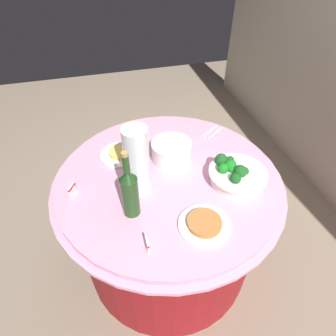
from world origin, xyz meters
The scene contains 11 objects.
ground_plane centered at (0.00, 0.00, 0.00)m, with size 6.00×6.00×0.00m, color gray.
buffet_table centered at (0.00, 0.00, 0.38)m, with size 1.16×1.16×0.74m.
broccoli_bowl centered at (0.12, 0.31, 0.78)m, with size 0.28×0.28×0.11m.
plate_stack centered at (-0.12, 0.05, 0.79)m, with size 0.21×0.21×0.10m.
wine_bottle centered at (0.18, -0.21, 0.87)m, with size 0.07×0.07×0.34m.
decorative_fruit_vase centered at (0.05, -0.15, 0.89)m, with size 0.11×0.11×0.34m.
serving_tongs centered at (-0.29, 0.35, 0.74)m, with size 0.13×0.16×0.01m.
food_plate_noodles centered at (-0.22, -0.20, 0.75)m, with size 0.22×0.22×0.03m.
food_plate_peanuts centered at (0.33, 0.07, 0.75)m, with size 0.22×0.22×0.03m.
label_placard_front centered at (0.01, -0.46, 0.77)m, with size 0.05×0.03×0.05m.
label_placard_mid centered at (0.38, -0.18, 0.77)m, with size 0.05×0.01×0.05m.
Camera 1 is at (0.98, -0.26, 1.72)m, focal length 30.28 mm.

